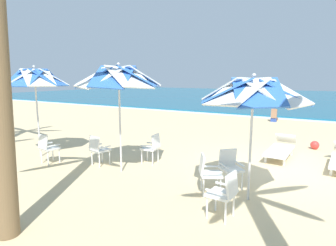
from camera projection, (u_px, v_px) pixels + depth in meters
ground_plane at (279, 168)px, 7.66m from camera, size 80.00×80.00×0.00m
sea at (317, 98)px, 31.65m from camera, size 80.00×36.00×0.10m
surf_foam at (305, 120)px, 16.02m from camera, size 80.00×0.70×0.01m
beach_umbrella_0 at (253, 92)px, 5.32m from camera, size 2.15×2.15×2.56m
plastic_chair_0 at (224, 192)px, 4.85m from camera, size 0.51×0.48×0.87m
plastic_chair_1 at (230, 166)px, 6.26m from camera, size 0.63×0.63×0.87m
plastic_chair_2 at (208, 172)px, 5.89m from camera, size 0.62×0.60×0.87m
beach_umbrella_1 at (119, 78)px, 6.95m from camera, size 2.20×2.20×2.84m
plastic_chair_3 at (98, 148)px, 7.78m from camera, size 0.51×0.54×0.87m
plastic_chair_4 at (152, 147)px, 7.98m from camera, size 0.51×0.49×0.87m
beach_umbrella_2 at (35, 79)px, 8.36m from camera, size 1.99×1.99×2.83m
plastic_chair_5 at (48, 147)px, 7.97m from camera, size 0.49×0.52×0.87m
sun_lounger_1 at (281, 148)px, 8.65m from camera, size 0.71×2.17×0.62m
beach_ball at (315, 145)px, 9.62m from camera, size 0.29×0.29×0.29m
beachgoer_seated at (274, 116)px, 15.60m from camera, size 0.30×0.93×0.92m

